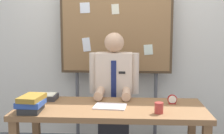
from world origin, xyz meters
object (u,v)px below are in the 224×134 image
Objects in this scene: coffee_mug at (159,108)px; paper_tray at (44,97)px; person at (114,99)px; desk_clock at (172,100)px; book_stack at (31,103)px; bulletin_board at (116,29)px; open_notebook at (110,106)px; desk at (111,115)px.

paper_tray is (-1.13, 0.42, -0.02)m from coffee_mug.
desk_clock is (0.59, -0.44, 0.11)m from person.
bulletin_board is at bearing 61.05° from book_stack.
coffee_mug is (0.44, -0.18, 0.04)m from open_notebook.
desk_clock is at bearing 13.91° from open_notebook.
person is 1.05m from book_stack.
open_notebook is 3.22× the size of desk_clock.
bulletin_board is at bearing 122.83° from desk_clock.
coffee_mug reaches higher than desk.
bulletin_board is at bearing 109.17° from coffee_mug.
coffee_mug reaches higher than open_notebook.
book_stack is at bearing -131.72° from person.
open_notebook is 0.61m from desk_clock.
paper_tray is at bearing 159.43° from coffee_mug.
open_notebook is at bearing -90.31° from bulletin_board.
coffee_mug is (0.43, -0.76, 0.12)m from person.
book_stack is (-0.69, -0.78, 0.15)m from person.
paper_tray is at bearing -130.76° from bulletin_board.
desk_clock is 1.29m from paper_tray.
desk is 6.05× the size of book_stack.
book_stack is at bearing -179.33° from coffee_mug.
desk is 18.27× the size of coffee_mug.
person is 14.55× the size of coffee_mug.
bulletin_board is 1.47m from coffee_mug.
desk is 0.74m from book_stack.
book_stack is (-0.69, -0.21, 0.16)m from desk.
person is at bearing 25.78° from paper_tray.
desk is 1.31m from bulletin_board.
book_stack is 1.12× the size of paper_tray.
coffee_mug is at bearing -24.74° from desk.
coffee_mug is (0.43, -0.20, 0.14)m from desk.
bulletin_board reaches higher than paper_tray.
person reaches higher than coffee_mug.
person is at bearing 89.42° from open_notebook.
book_stack is 1.32m from desk_clock.
person is at bearing 143.35° from desk_clock.
desk is 0.10m from open_notebook.
bulletin_board is at bearing 49.24° from paper_tray.
desk_clock is at bearing -57.17° from bulletin_board.
person is 4.82× the size of book_stack.
coffee_mug is at bearing -115.92° from desk_clock.
open_notebook is (-0.01, -0.58, 0.08)m from person.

